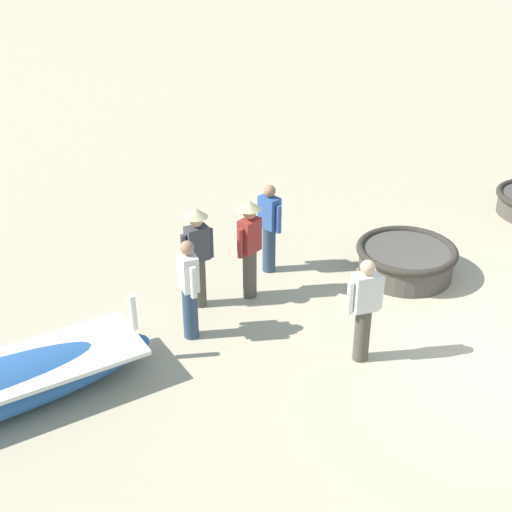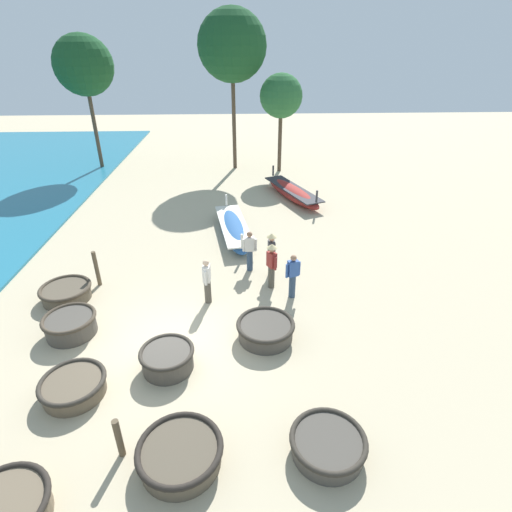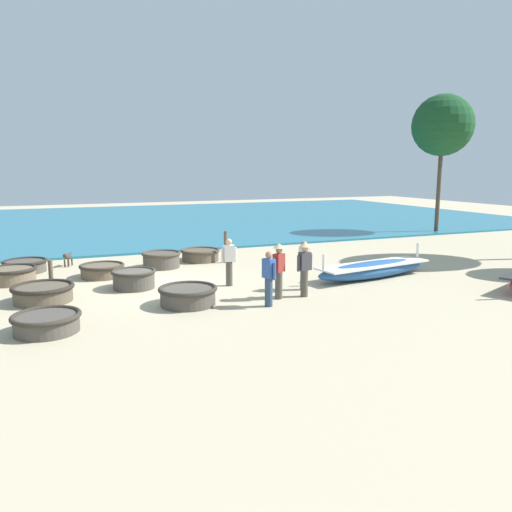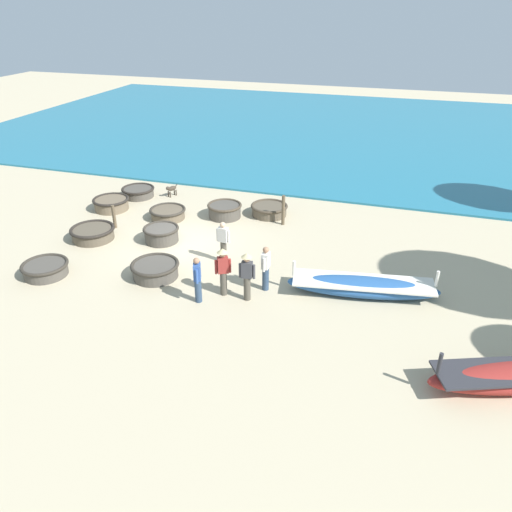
{
  "view_description": "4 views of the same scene",
  "coord_description": "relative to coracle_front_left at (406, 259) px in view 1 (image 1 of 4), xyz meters",
  "views": [
    {
      "loc": [
        -6.02,
        6.47,
        6.07
      ],
      "look_at": [
        2.6,
        2.89,
        0.94
      ],
      "focal_mm": 50.0,
      "sensor_mm": 36.0,
      "label": 1
    },
    {
      "loc": [
        1.94,
        -8.84,
        7.57
      ],
      "look_at": [
        2.51,
        3.81,
        0.71
      ],
      "focal_mm": 28.0,
      "sensor_mm": 36.0,
      "label": 2
    },
    {
      "loc": [
        16.03,
        -3.32,
        3.86
      ],
      "look_at": [
        1.43,
        2.75,
        1.04
      ],
      "focal_mm": 35.0,
      "sensor_mm": 36.0,
      "label": 3
    },
    {
      "loc": [
        15.92,
        7.99,
        8.68
      ],
      "look_at": [
        2.04,
        3.63,
        1.06
      ],
      "focal_mm": 35.0,
      "sensor_mm": 36.0,
      "label": 4
    }
  ],
  "objects": [
    {
      "name": "coracle_front_left",
      "position": [
        0.0,
        0.0,
        0.0
      ],
      "size": [
        1.68,
        1.68,
        0.53
      ],
      "color": "#4C473F",
      "rests_on": "ground"
    },
    {
      "name": "fisherman_crouching",
      "position": [
        0.38,
        2.67,
        0.67
      ],
      "size": [
        0.36,
        0.48,
        1.67
      ],
      "color": "#4C473D",
      "rests_on": "ground"
    },
    {
      "name": "fisherman_by_coracle",
      "position": [
        1.02,
        2.06,
        0.55
      ],
      "size": [
        0.5,
        0.33,
        1.57
      ],
      "color": "#2D425B",
      "rests_on": "ground"
    },
    {
      "name": "fisherman_with_hat",
      "position": [
        -0.33,
        3.88,
        0.55
      ],
      "size": [
        0.53,
        0.22,
        1.57
      ],
      "color": "#2D425B",
      "rests_on": "ground"
    },
    {
      "name": "fisherman_standing_right",
      "position": [
        -1.75,
        1.86,
        0.55
      ],
      "size": [
        0.25,
        0.53,
        1.57
      ],
      "color": "#4C473D",
      "rests_on": "ground"
    },
    {
      "name": "fisherman_hauling",
      "position": [
        0.44,
        3.49,
        0.67
      ],
      "size": [
        0.36,
        0.53,
        1.67
      ],
      "color": "#4C473D",
      "rests_on": "ground"
    }
  ]
}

